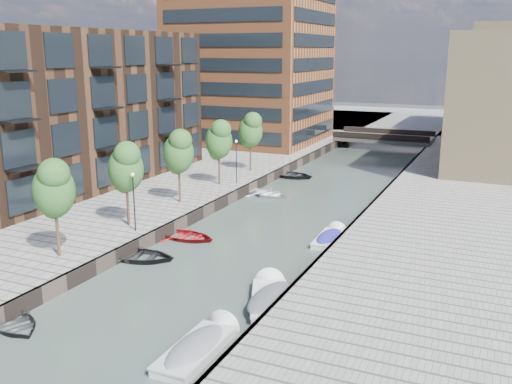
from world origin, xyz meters
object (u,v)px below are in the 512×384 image
Objects in this scene: sloop_0 at (14,327)px; motorboat_3 at (330,237)px; sloop_1 at (140,260)px; sloop_2 at (187,239)px; tree_5 at (219,139)px; motorboat_4 at (269,297)px; tree_2 at (54,187)px; tree_6 at (250,129)px; car at (455,149)px; tree_4 at (178,150)px; sloop_4 at (291,177)px; tree_3 at (126,166)px; sloop_3 at (268,196)px; bridge at (384,138)px; motorboat_1 at (201,346)px.

sloop_0 is 21.73m from motorboat_3.
sloop_1 is 4.89m from sloop_2.
tree_5 is 1.05× the size of motorboat_4.
sloop_0 is 15.11m from sloop_2.
tree_2 reaches higher than sloop_0.
car is at bearing 45.38° from tree_6.
tree_4 is 7.00m from tree_5.
motorboat_4 is at bearing -157.56° from sloop_4.
tree_3 reaches higher than sloop_3.
tree_6 is 20.64m from sloop_2.
car reaches higher than motorboat_4.
bridge is 2.30× the size of motorboat_4.
tree_6 is (0.00, 14.00, 0.00)m from tree_4.
tree_2 is 1.49× the size of sloop_0.
sloop_3 is at bearing -97.37° from bridge.
motorboat_3 is (13.43, 12.48, -5.13)m from tree_2.
tree_3 is 7.00m from tree_4.
tree_3 and tree_6 have the same top height.
motorboat_1 is at bearing -43.17° from tree_3.
car reaches higher than sloop_4.
tree_6 is at bearing 53.08° from sloop_3.
sloop_3 is at bearing 78.83° from tree_2.
tree_5 reaches higher than car.
tree_6 reaches higher than bridge.
tree_2 is 1.63× the size of car.
sloop_4 is at bearing 22.03° from sloop_0.
motorboat_1 reaches higher than sloop_3.
motorboat_4 is at bearing 82.21° from motorboat_1.
motorboat_4 is at bearing -55.79° from tree_5.
tree_6 reaches higher than sloop_2.
tree_3 is 7.13m from sloop_1.
tree_3 is 1.63× the size of car.
tree_4 is 1.49× the size of sloop_0.
motorboat_3 is (13.43, -1.52, -5.13)m from tree_4.
sloop_4 is at bearing -10.44° from sloop_1.
tree_5 is 1.49× the size of sloop_0.
motorboat_1 is (9.30, -8.43, 0.21)m from sloop_1.
tree_6 is at bearing 116.66° from motorboat_4.
sloop_3 is 8.52m from sloop_4.
tree_2 reaches higher than sloop_2.
sloop_4 is (0.37, 37.36, 0.00)m from sloop_0.
motorboat_4 is (13.45, -26.78, -5.09)m from tree_6.
tree_3 is 1.00× the size of tree_4.
bridge reaches higher than motorboat_1.
tree_6 is 1.37× the size of sloop_2.
bridge is at bearing -15.99° from sloop_1.
car reaches higher than sloop_0.
car is (18.55, 18.80, -3.68)m from tree_6.
motorboat_3 is at bearing 42.92° from tree_2.
motorboat_4 is at bearing -141.02° from sloop_3.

